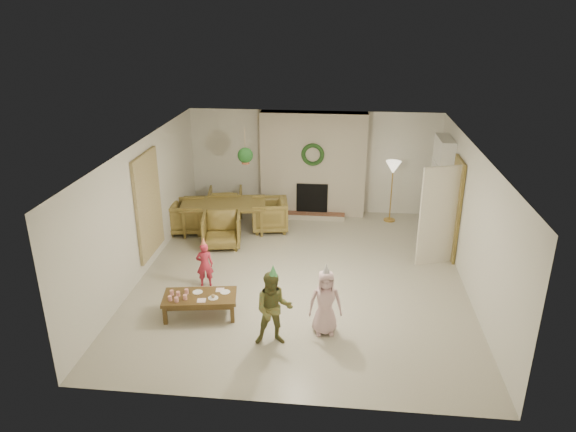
# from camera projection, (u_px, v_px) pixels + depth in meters

# --- Properties ---
(floor) EXTENTS (7.00, 7.00, 0.00)m
(floor) POSITION_uv_depth(u_px,v_px,m) (301.00, 275.00, 10.06)
(floor) COLOR #B7B29E
(floor) RESTS_ON ground
(ceiling) EXTENTS (7.00, 7.00, 0.00)m
(ceiling) POSITION_uv_depth(u_px,v_px,m) (303.00, 147.00, 9.14)
(ceiling) COLOR white
(ceiling) RESTS_ON wall_back
(wall_back) EXTENTS (7.00, 0.00, 7.00)m
(wall_back) POSITION_uv_depth(u_px,v_px,m) (314.00, 162.00, 12.84)
(wall_back) COLOR silver
(wall_back) RESTS_ON floor
(wall_front) EXTENTS (7.00, 0.00, 7.00)m
(wall_front) POSITION_uv_depth(u_px,v_px,m) (279.00, 320.00, 6.37)
(wall_front) COLOR silver
(wall_front) RESTS_ON floor
(wall_left) EXTENTS (0.00, 7.00, 7.00)m
(wall_left) POSITION_uv_depth(u_px,v_px,m) (143.00, 208.00, 9.89)
(wall_left) COLOR silver
(wall_left) RESTS_ON floor
(wall_right) EXTENTS (0.00, 7.00, 7.00)m
(wall_right) POSITION_uv_depth(u_px,v_px,m) (472.00, 221.00, 9.31)
(wall_right) COLOR silver
(wall_right) RESTS_ON floor
(fireplace_mass) EXTENTS (2.50, 0.40, 2.50)m
(fireplace_mass) POSITION_uv_depth(u_px,v_px,m) (313.00, 164.00, 12.65)
(fireplace_mass) COLOR #562617
(fireplace_mass) RESTS_ON floor
(fireplace_hearth) EXTENTS (1.60, 0.30, 0.12)m
(fireplace_hearth) POSITION_uv_depth(u_px,v_px,m) (311.00, 216.00, 12.77)
(fireplace_hearth) COLOR brown
(fireplace_hearth) RESTS_ON floor
(fireplace_firebox) EXTENTS (0.75, 0.12, 0.75)m
(fireplace_firebox) POSITION_uv_depth(u_px,v_px,m) (312.00, 198.00, 12.78)
(fireplace_firebox) COLOR black
(fireplace_firebox) RESTS_ON floor
(fireplace_wreath) EXTENTS (0.54, 0.10, 0.54)m
(fireplace_wreath) POSITION_uv_depth(u_px,v_px,m) (313.00, 155.00, 12.33)
(fireplace_wreath) COLOR #183D16
(fireplace_wreath) RESTS_ON fireplace_mass
(floor_lamp_base) EXTENTS (0.27, 0.27, 0.03)m
(floor_lamp_base) POSITION_uv_depth(u_px,v_px,m) (389.00, 220.00, 12.65)
(floor_lamp_base) COLOR gold
(floor_lamp_base) RESTS_ON floor
(floor_lamp_post) EXTENTS (0.03, 0.03, 1.32)m
(floor_lamp_post) POSITION_uv_depth(u_px,v_px,m) (391.00, 193.00, 12.40)
(floor_lamp_post) COLOR gold
(floor_lamp_post) RESTS_ON floor
(floor_lamp_shade) EXTENTS (0.35, 0.35, 0.29)m
(floor_lamp_shade) POSITION_uv_depth(u_px,v_px,m) (393.00, 168.00, 12.17)
(floor_lamp_shade) COLOR beige
(floor_lamp_shade) RESTS_ON floor_lamp_post
(bookshelf_carcass) EXTENTS (0.30, 1.00, 2.20)m
(bookshelf_carcass) POSITION_uv_depth(u_px,v_px,m) (440.00, 187.00, 11.51)
(bookshelf_carcass) COLOR white
(bookshelf_carcass) RESTS_ON floor
(bookshelf_shelf_a) EXTENTS (0.30, 0.92, 0.03)m
(bookshelf_shelf_a) POSITION_uv_depth(u_px,v_px,m) (436.00, 215.00, 11.75)
(bookshelf_shelf_a) COLOR white
(bookshelf_shelf_a) RESTS_ON bookshelf_carcass
(bookshelf_shelf_b) EXTENTS (0.30, 0.92, 0.03)m
(bookshelf_shelf_b) POSITION_uv_depth(u_px,v_px,m) (438.00, 198.00, 11.60)
(bookshelf_shelf_b) COLOR white
(bookshelf_shelf_b) RESTS_ON bookshelf_carcass
(bookshelf_shelf_c) EXTENTS (0.30, 0.92, 0.03)m
(bookshelf_shelf_c) POSITION_uv_depth(u_px,v_px,m) (440.00, 181.00, 11.45)
(bookshelf_shelf_c) COLOR white
(bookshelf_shelf_c) RESTS_ON bookshelf_carcass
(bookshelf_shelf_d) EXTENTS (0.30, 0.92, 0.03)m
(bookshelf_shelf_d) POSITION_uv_depth(u_px,v_px,m) (442.00, 163.00, 11.31)
(bookshelf_shelf_d) COLOR white
(bookshelf_shelf_d) RESTS_ON bookshelf_carcass
(books_row_lower) EXTENTS (0.20, 0.40, 0.24)m
(books_row_lower) POSITION_uv_depth(u_px,v_px,m) (437.00, 212.00, 11.56)
(books_row_lower) COLOR maroon
(books_row_lower) RESTS_ON bookshelf_shelf_a
(books_row_mid) EXTENTS (0.20, 0.44, 0.24)m
(books_row_mid) POSITION_uv_depth(u_px,v_px,m) (438.00, 191.00, 11.60)
(books_row_mid) COLOR #26648C
(books_row_mid) RESTS_ON bookshelf_shelf_b
(books_row_upper) EXTENTS (0.20, 0.36, 0.22)m
(books_row_upper) POSITION_uv_depth(u_px,v_px,m) (441.00, 176.00, 11.32)
(books_row_upper) COLOR gold
(books_row_upper) RESTS_ON bookshelf_shelf_c
(door_frame) EXTENTS (0.05, 0.86, 2.04)m
(door_frame) POSITION_uv_depth(u_px,v_px,m) (455.00, 209.00, 10.51)
(door_frame) COLOR olive
(door_frame) RESTS_ON floor
(door_leaf) EXTENTS (0.77, 0.32, 2.00)m
(door_leaf) POSITION_uv_depth(u_px,v_px,m) (438.00, 216.00, 10.20)
(door_leaf) COLOR beige
(door_leaf) RESTS_ON floor
(curtain_panel) EXTENTS (0.06, 1.20, 2.00)m
(curtain_panel) POSITION_uv_depth(u_px,v_px,m) (148.00, 205.00, 10.07)
(curtain_panel) COLOR #BCB485
(curtain_panel) RESTS_ON wall_left
(dining_table) EXTENTS (2.03, 1.34, 0.66)m
(dining_table) POSITION_uv_depth(u_px,v_px,m) (224.00, 217.00, 11.96)
(dining_table) COLOR olive
(dining_table) RESTS_ON floor
(dining_chair_near) EXTENTS (0.90, 0.92, 0.73)m
(dining_chair_near) POSITION_uv_depth(u_px,v_px,m) (222.00, 230.00, 11.18)
(dining_chair_near) COLOR olive
(dining_chair_near) RESTS_ON floor
(dining_chair_far) EXTENTS (0.90, 0.92, 0.73)m
(dining_chair_far) POSITION_uv_depth(u_px,v_px,m) (226.00, 203.00, 12.71)
(dining_chair_far) COLOR olive
(dining_chair_far) RESTS_ON floor
(dining_chair_left) EXTENTS (0.92, 0.90, 0.73)m
(dining_chair_left) POSITION_uv_depth(u_px,v_px,m) (187.00, 217.00, 11.90)
(dining_chair_left) COLOR olive
(dining_chair_left) RESTS_ON floor
(dining_chair_right) EXTENTS (0.92, 0.90, 0.73)m
(dining_chair_right) POSITION_uv_depth(u_px,v_px,m) (270.00, 215.00, 12.00)
(dining_chair_right) COLOR olive
(dining_chair_right) RESTS_ON floor
(hanging_plant_cord) EXTENTS (0.01, 0.01, 0.70)m
(hanging_plant_cord) POSITION_uv_depth(u_px,v_px,m) (245.00, 144.00, 10.78)
(hanging_plant_cord) COLOR tan
(hanging_plant_cord) RESTS_ON ceiling
(hanging_plant_pot) EXTENTS (0.16, 0.16, 0.12)m
(hanging_plant_pot) POSITION_uv_depth(u_px,v_px,m) (245.00, 161.00, 10.91)
(hanging_plant_pot) COLOR #994E31
(hanging_plant_pot) RESTS_ON hanging_plant_cord
(hanging_plant_foliage) EXTENTS (0.32, 0.32, 0.32)m
(hanging_plant_foliage) POSITION_uv_depth(u_px,v_px,m) (245.00, 155.00, 10.87)
(hanging_plant_foliage) COLOR #164319
(hanging_plant_foliage) RESTS_ON hanging_plant_pot
(coffee_table_top) EXTENTS (1.26, 0.77, 0.05)m
(coffee_table_top) POSITION_uv_depth(u_px,v_px,m) (200.00, 297.00, 8.66)
(coffee_table_top) COLOR brown
(coffee_table_top) RESTS_ON floor
(coffee_table_apron) EXTENTS (1.16, 0.66, 0.07)m
(coffee_table_apron) POSITION_uv_depth(u_px,v_px,m) (200.00, 300.00, 8.68)
(coffee_table_apron) COLOR brown
(coffee_table_apron) RESTS_ON floor
(coffee_leg_fl) EXTENTS (0.07, 0.07, 0.31)m
(coffee_leg_fl) POSITION_uv_depth(u_px,v_px,m) (165.00, 315.00, 8.48)
(coffee_leg_fl) COLOR brown
(coffee_leg_fl) RESTS_ON floor
(coffee_leg_fr) EXTENTS (0.07, 0.07, 0.31)m
(coffee_leg_fr) POSITION_uv_depth(u_px,v_px,m) (232.00, 314.00, 8.53)
(coffee_leg_fr) COLOR brown
(coffee_leg_fr) RESTS_ON floor
(coffee_leg_bl) EXTENTS (0.07, 0.07, 0.31)m
(coffee_leg_bl) POSITION_uv_depth(u_px,v_px,m) (170.00, 300.00, 8.93)
(coffee_leg_bl) COLOR brown
(coffee_leg_bl) RESTS_ON floor
(coffee_leg_br) EXTENTS (0.07, 0.07, 0.31)m
(coffee_leg_br) POSITION_uv_depth(u_px,v_px,m) (234.00, 298.00, 8.97)
(coffee_leg_br) COLOR brown
(coffee_leg_br) RESTS_ON floor
(cup_a) EXTENTS (0.07, 0.07, 0.08)m
(cup_a) POSITION_uv_depth(u_px,v_px,m) (170.00, 298.00, 8.49)
(cup_a) COLOR white
(cup_a) RESTS_ON coffee_table_top
(cup_b) EXTENTS (0.07, 0.07, 0.08)m
(cup_b) POSITION_uv_depth(u_px,v_px,m) (172.00, 293.00, 8.65)
(cup_b) COLOR white
(cup_b) RESTS_ON coffee_table_top
(cup_c) EXTENTS (0.07, 0.07, 0.08)m
(cup_c) POSITION_uv_depth(u_px,v_px,m) (176.00, 300.00, 8.45)
(cup_c) COLOR white
(cup_c) RESTS_ON coffee_table_top
(cup_d) EXTENTS (0.07, 0.07, 0.08)m
(cup_d) POSITION_uv_depth(u_px,v_px,m) (178.00, 294.00, 8.62)
(cup_d) COLOR white
(cup_d) RESTS_ON coffee_table_top
(cup_e) EXTENTS (0.07, 0.07, 0.08)m
(cup_e) POSITION_uv_depth(u_px,v_px,m) (185.00, 297.00, 8.52)
(cup_e) COLOR white
(cup_e) RESTS_ON coffee_table_top
(cup_f) EXTENTS (0.07, 0.07, 0.08)m
(cup_f) POSITION_uv_depth(u_px,v_px,m) (187.00, 291.00, 8.69)
(cup_f) COLOR white
(cup_f) RESTS_ON coffee_table_top
(plate_a) EXTENTS (0.19, 0.19, 0.01)m
(plate_a) POSITION_uv_depth(u_px,v_px,m) (198.00, 292.00, 8.75)
(plate_a) COLOR white
(plate_a) RESTS_ON coffee_table_top
(plate_b) EXTENTS (0.19, 0.19, 0.01)m
(plate_b) POSITION_uv_depth(u_px,v_px,m) (213.00, 298.00, 8.57)
(plate_b) COLOR white
(plate_b) RESTS_ON coffee_table_top
(plate_c) EXTENTS (0.19, 0.19, 0.01)m
(plate_c) POSITION_uv_depth(u_px,v_px,m) (225.00, 292.00, 8.75)
(plate_c) COLOR white
(plate_c) RESTS_ON coffee_table_top
(food_scoop) EXTENTS (0.07, 0.07, 0.06)m
(food_scoop) POSITION_uv_depth(u_px,v_px,m) (213.00, 296.00, 8.56)
(food_scoop) COLOR tan
(food_scoop) RESTS_ON plate_b
(napkin_left) EXTENTS (0.16, 0.16, 0.01)m
(napkin_left) POSITION_uv_depth(u_px,v_px,m) (201.00, 300.00, 8.50)
(napkin_left) COLOR #F9B7BE
(napkin_left) RESTS_ON coffee_table_top
(napkin_right) EXTENTS (0.16, 0.16, 0.01)m
(napkin_right) POSITION_uv_depth(u_px,v_px,m) (220.00, 290.00, 8.81)
(napkin_right) COLOR #F9B7BE
(napkin_right) RESTS_ON coffee_table_top
(child_red) EXTENTS (0.35, 0.27, 0.85)m
(child_red) POSITION_uv_depth(u_px,v_px,m) (205.00, 265.00, 9.56)
(child_red) COLOR #B8273B
(child_red) RESTS_ON floor
(party_hat_red) EXTENTS (0.13, 0.13, 0.16)m
(party_hat_red) POSITION_uv_depth(u_px,v_px,m) (203.00, 242.00, 9.39)
(party_hat_red) COLOR gold
(party_hat_red) RESTS_ON child_red
(child_plaid) EXTENTS (0.63, 0.52, 1.19)m
(child_plaid) POSITION_uv_depth(u_px,v_px,m) (274.00, 309.00, 7.84)
(child_plaid) COLOR #8E5E26
(child_plaid) RESTS_ON floor
(party_hat_plaid) EXTENTS (0.17, 0.17, 0.19)m
(party_hat_plaid) POSITION_uv_depth(u_px,v_px,m) (273.00, 271.00, 7.60)
(party_hat_plaid) COLOR #50BB64
(party_hat_plaid) RESTS_ON child_plaid
(child_pink) EXTENTS (0.56, 0.41, 1.06)m
(child_pink) POSITION_uv_depth(u_px,v_px,m) (325.00, 302.00, 8.13)
(child_pink) COLOR beige
(child_pink) RESTS_ON floor
(party_hat_pink) EXTENTS (0.14, 0.14, 0.19)m
(party_hat_pink) POSITION_uv_depth(u_px,v_px,m) (326.00, 269.00, 7.92)
(party_hat_pink) COLOR silver
(party_hat_pink) RESTS_ON child_pink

